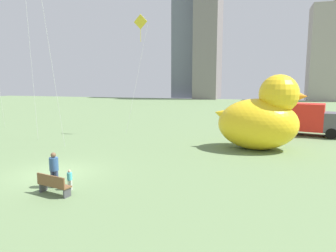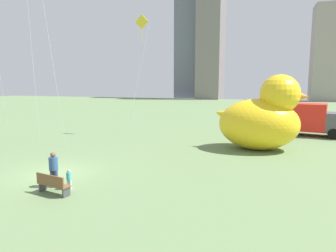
{
  "view_description": "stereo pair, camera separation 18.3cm",
  "coord_description": "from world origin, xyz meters",
  "px_view_note": "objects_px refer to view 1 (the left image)",
  "views": [
    {
      "loc": [
        10.16,
        -13.32,
        4.84
      ],
      "look_at": [
        5.21,
        3.3,
        2.29
      ],
      "focal_mm": 32.86,
      "sensor_mm": 36.0,
      "label": 1
    },
    {
      "loc": [
        10.34,
        -13.27,
        4.84
      ],
      "look_at": [
        5.21,
        3.3,
        2.29
      ],
      "focal_mm": 32.86,
      "sensor_mm": 36.0,
      "label": 2
    }
  ],
  "objects_px": {
    "park_bench": "(53,184)",
    "person_child": "(70,179)",
    "kite_yellow": "(140,27)",
    "box_truck": "(306,119)",
    "giant_inflatable_duck": "(261,118)",
    "person_adult": "(54,168)"
  },
  "relations": [
    {
      "from": "park_bench",
      "to": "person_child",
      "type": "xyz_separation_m",
      "value": [
        0.31,
        0.74,
        0.04
      ]
    },
    {
      "from": "park_bench",
      "to": "kite_yellow",
      "type": "distance_m",
      "value": 17.87
    },
    {
      "from": "park_bench",
      "to": "box_truck",
      "type": "relative_size",
      "value": 0.26
    },
    {
      "from": "giant_inflatable_duck",
      "to": "box_truck",
      "type": "distance_m",
      "value": 8.3
    },
    {
      "from": "box_truck",
      "to": "person_child",
      "type": "bearing_deg",
      "value": -123.25
    },
    {
      "from": "giant_inflatable_duck",
      "to": "kite_yellow",
      "type": "height_order",
      "value": "kite_yellow"
    },
    {
      "from": "kite_yellow",
      "to": "giant_inflatable_duck",
      "type": "bearing_deg",
      "value": -18.33
    },
    {
      "from": "person_adult",
      "to": "kite_yellow",
      "type": "bearing_deg",
      "value": 95.65
    },
    {
      "from": "person_child",
      "to": "kite_yellow",
      "type": "xyz_separation_m",
      "value": [
        -2.28,
        14.54,
        9.02
      ]
    },
    {
      "from": "park_bench",
      "to": "box_truck",
      "type": "distance_m",
      "value": 22.78
    },
    {
      "from": "person_child",
      "to": "box_truck",
      "type": "height_order",
      "value": "box_truck"
    },
    {
      "from": "person_child",
      "to": "box_truck",
      "type": "xyz_separation_m",
      "value": [
        12.04,
        18.36,
        0.93
      ]
    },
    {
      "from": "person_adult",
      "to": "giant_inflatable_duck",
      "type": "bearing_deg",
      "value": 50.7
    },
    {
      "from": "box_truck",
      "to": "park_bench",
      "type": "bearing_deg",
      "value": -122.89
    },
    {
      "from": "giant_inflatable_duck",
      "to": "box_truck",
      "type": "xyz_separation_m",
      "value": [
        3.89,
        7.29,
        -0.81
      ]
    },
    {
      "from": "kite_yellow",
      "to": "person_child",
      "type": "bearing_deg",
      "value": -81.07
    },
    {
      "from": "park_bench",
      "to": "person_adult",
      "type": "bearing_deg",
      "value": 123.33
    },
    {
      "from": "giant_inflatable_duck",
      "to": "person_child",
      "type": "bearing_deg",
      "value": -126.34
    },
    {
      "from": "park_bench",
      "to": "person_child",
      "type": "height_order",
      "value": "person_child"
    },
    {
      "from": "person_adult",
      "to": "giant_inflatable_duck",
      "type": "relative_size",
      "value": 0.26
    },
    {
      "from": "park_bench",
      "to": "giant_inflatable_duck",
      "type": "height_order",
      "value": "giant_inflatable_duck"
    },
    {
      "from": "person_child",
      "to": "kite_yellow",
      "type": "relative_size",
      "value": 0.09
    }
  ]
}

